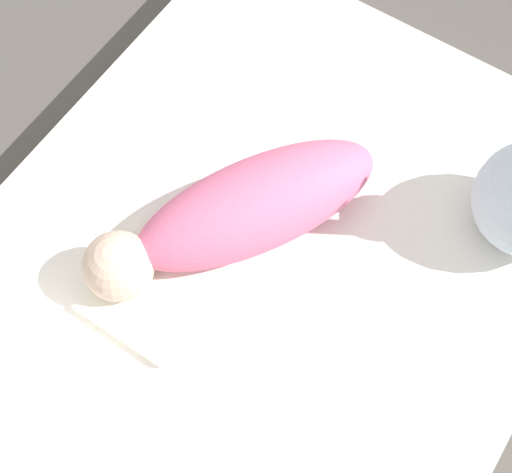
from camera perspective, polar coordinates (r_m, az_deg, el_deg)
ground_plane at (r=1.48m, az=-0.11°, el=-5.89°), size 12.00×12.00×0.00m
bed_mattress at (r=1.39m, az=-0.11°, el=-4.58°), size 1.33×1.02×0.20m
burp_cloth at (r=1.29m, az=-8.28°, el=-4.18°), size 0.21×0.19×0.02m
swaddled_baby at (r=1.27m, az=-1.44°, el=1.91°), size 0.54×0.39×0.14m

